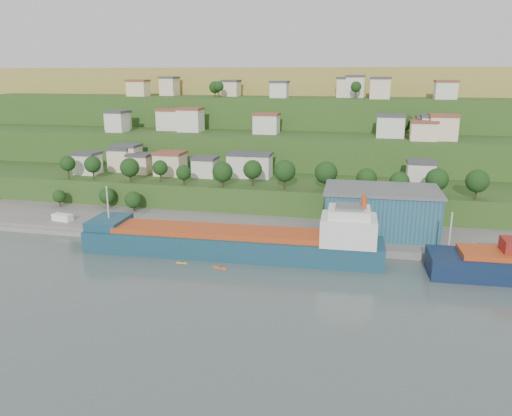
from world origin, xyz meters
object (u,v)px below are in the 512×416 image
(cargo_ship_near, at_px, (240,244))
(kayak_orange, at_px, (220,267))
(warehouse, at_px, (381,211))
(caravan, at_px, (63,219))

(cargo_ship_near, xyz_separation_m, kayak_orange, (-2.49, -9.59, -2.88))
(cargo_ship_near, bearing_deg, warehouse, 28.93)
(warehouse, relative_size, kayak_orange, 8.88)
(warehouse, distance_m, caravan, 94.11)
(warehouse, relative_size, caravan, 5.11)
(warehouse, xyz_separation_m, kayak_orange, (-37.32, -30.54, -8.17))
(caravan, bearing_deg, cargo_ship_near, -2.19)
(cargo_ship_near, distance_m, caravan, 59.81)
(warehouse, bearing_deg, caravan, -176.22)
(cargo_ship_near, xyz_separation_m, warehouse, (34.83, 20.96, 5.29))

